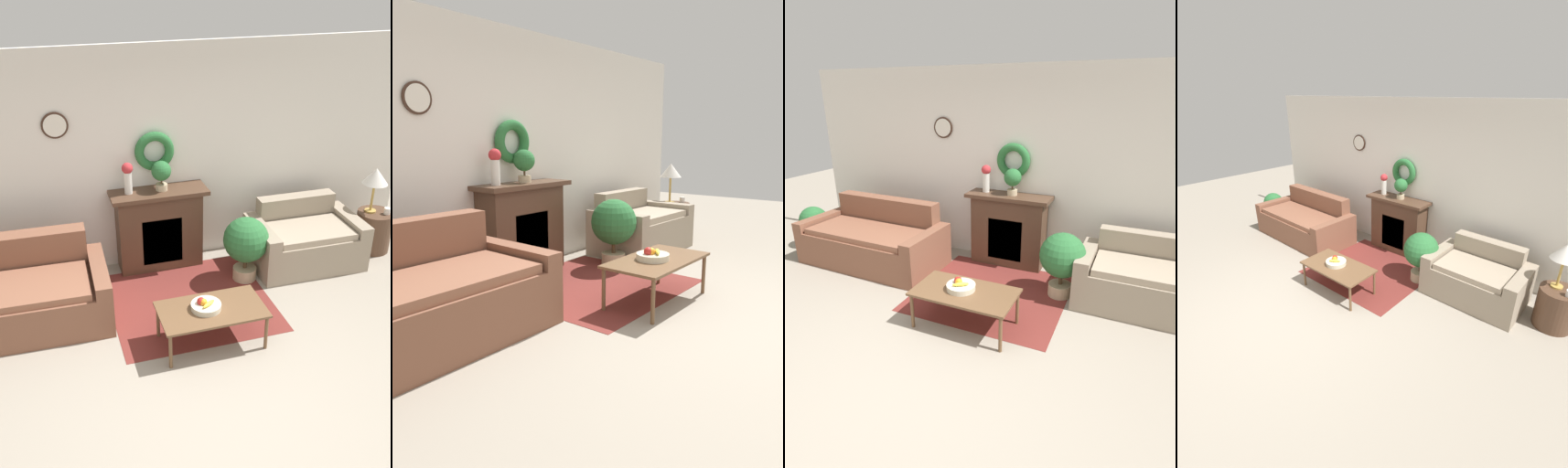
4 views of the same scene
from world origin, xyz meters
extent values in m
plane|color=gray|center=(0.00, 0.00, 0.00)|extent=(16.00, 16.00, 0.00)
cube|color=maroon|center=(0.08, 1.65, 0.00)|extent=(1.80, 1.69, 0.01)
cube|color=white|center=(0.00, 2.77, 1.35)|extent=(6.80, 0.06, 2.70)
cylinder|color=#382319|center=(-1.14, 2.72, 1.88)|extent=(0.29, 0.02, 0.29)
cylinder|color=white|center=(-1.14, 2.71, 1.88)|extent=(0.25, 0.01, 0.25)
torus|color=#286633|center=(-0.04, 2.68, 1.48)|extent=(0.47, 0.11, 0.47)
cube|color=#4C3323|center=(-0.04, 2.57, 0.49)|extent=(1.03, 0.34, 0.99)
cube|color=black|center=(-0.04, 2.41, 0.42)|extent=(0.50, 0.02, 0.59)
cube|color=orange|center=(-0.04, 2.40, 0.34)|extent=(0.40, 0.01, 0.33)
cube|color=#4C3323|center=(-0.04, 2.53, 1.01)|extent=(1.17, 0.41, 0.05)
cube|color=brown|center=(-1.85, 1.67, 0.23)|extent=(1.72, 0.82, 0.47)
cube|color=brown|center=(-0.91, 1.75, 0.30)|extent=(0.20, 0.99, 0.61)
cube|color=brown|center=(-1.85, 1.67, 0.51)|extent=(1.65, 0.76, 0.08)
cube|color=gray|center=(1.72, 1.97, 0.23)|extent=(1.03, 0.69, 0.46)
cube|color=gray|center=(1.73, 2.41, 0.40)|extent=(1.03, 0.21, 0.80)
cube|color=gray|center=(1.13, 2.08, 0.30)|extent=(0.18, 0.87, 0.60)
cube|color=gray|center=(2.32, 2.06, 0.30)|extent=(0.18, 0.87, 0.60)
cube|color=tan|center=(1.72, 1.97, 0.50)|extent=(0.99, 0.64, 0.08)
cube|color=brown|center=(0.08, 0.90, 0.40)|extent=(1.07, 0.59, 0.03)
cylinder|color=brown|center=(-0.41, 0.64, 0.20)|extent=(0.04, 0.04, 0.39)
cylinder|color=brown|center=(0.57, 0.64, 0.20)|extent=(0.04, 0.04, 0.39)
cylinder|color=brown|center=(-0.41, 1.15, 0.20)|extent=(0.04, 0.04, 0.39)
cylinder|color=brown|center=(0.57, 1.15, 0.20)|extent=(0.04, 0.04, 0.39)
cylinder|color=beige|center=(0.03, 0.91, 0.45)|extent=(0.30, 0.30, 0.06)
sphere|color=#B2231E|center=(-0.02, 0.93, 0.50)|extent=(0.08, 0.08, 0.08)
sphere|color=orange|center=(0.00, 0.91, 0.50)|extent=(0.08, 0.08, 0.08)
ellipsoid|color=yellow|center=(0.04, 0.87, 0.50)|extent=(0.16, 0.13, 0.04)
cylinder|color=#4C3323|center=(2.76, 2.13, 0.27)|extent=(0.47, 0.47, 0.54)
cylinder|color=#B28E42|center=(2.70, 2.18, 0.55)|extent=(0.15, 0.15, 0.02)
cylinder|color=#B28E42|center=(2.70, 2.18, 0.75)|extent=(0.03, 0.03, 0.37)
cone|color=silver|center=(2.70, 2.18, 1.04)|extent=(0.32, 0.32, 0.21)
cylinder|color=silver|center=(2.87, 2.05, 0.58)|extent=(0.08, 0.08, 0.08)
cylinder|color=silver|center=(-0.40, 2.57, 1.17)|extent=(0.09, 0.09, 0.26)
sphere|color=#B72D33|center=(-0.40, 2.57, 1.35)|extent=(0.13, 0.13, 0.13)
cylinder|color=tan|center=(0.00, 2.55, 1.08)|extent=(0.14, 0.14, 0.08)
cylinder|color=#4C3823|center=(0.00, 2.55, 1.15)|extent=(0.02, 0.02, 0.07)
sphere|color=#286633|center=(0.00, 2.55, 1.28)|extent=(0.24, 0.24, 0.24)
cylinder|color=tan|center=(0.86, 1.94, 0.08)|extent=(0.28, 0.28, 0.15)
cylinder|color=#4C3823|center=(0.86, 1.94, 0.23)|extent=(0.05, 0.05, 0.15)
sphere|color=#286633|center=(0.86, 1.94, 0.54)|extent=(0.55, 0.55, 0.55)
camera|label=1|loc=(-1.39, -3.33, 3.62)|focal=42.00mm
camera|label=2|loc=(-3.55, -1.14, 1.53)|focal=35.00mm
camera|label=3|loc=(1.57, -2.07, 2.31)|focal=28.00mm
camera|label=4|loc=(3.09, -1.83, 2.77)|focal=24.00mm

